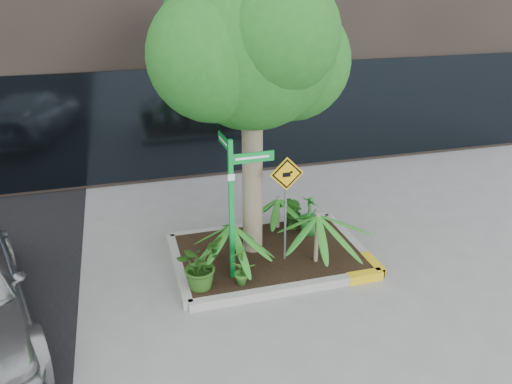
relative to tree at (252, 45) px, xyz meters
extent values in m
plane|color=gray|center=(0.05, -0.52, -3.64)|extent=(80.00, 80.00, 0.00)
cube|color=#9E9E99|center=(0.25, 0.88, -3.57)|extent=(3.20, 0.15, 0.15)
cube|color=#9E9E99|center=(0.25, -1.32, -3.57)|extent=(3.20, 0.15, 0.15)
cube|color=#9E9E99|center=(-1.35, -0.22, -3.57)|extent=(0.15, 2.20, 0.15)
cube|color=#9E9E99|center=(1.85, -0.22, -3.57)|extent=(0.15, 2.20, 0.15)
cube|color=gold|center=(1.55, -1.32, -3.57)|extent=(0.60, 0.17, 0.15)
cube|color=black|center=(0.25, -0.22, -3.52)|extent=(3.05, 2.05, 0.06)
cylinder|color=gray|center=(0.00, -0.02, -2.03)|extent=(0.34, 0.34, 3.22)
cylinder|color=gray|center=(0.11, -0.02, -0.85)|extent=(0.61, 0.17, 1.05)
sphere|color=#1C621C|center=(0.00, -0.02, 0.00)|extent=(2.58, 2.58, 2.58)
sphere|color=#1C621C|center=(0.75, 0.30, -0.32)|extent=(1.93, 1.93, 1.93)
sphere|color=#1C621C|center=(-0.64, -0.23, -0.10)|extent=(1.93, 1.93, 1.93)
sphere|color=#1C621C|center=(0.22, -0.66, 0.22)|extent=(1.72, 1.72, 1.72)
sphere|color=#1C621C|center=(-0.32, 0.52, 0.43)|extent=(1.82, 1.82, 1.82)
cylinder|color=gray|center=(0.91, -0.74, -3.03)|extent=(0.07, 0.07, 0.92)
cylinder|color=gray|center=(-0.50, -0.54, -3.07)|extent=(0.07, 0.07, 0.84)
cylinder|color=gray|center=(0.68, 0.63, -3.18)|extent=(0.07, 0.07, 0.64)
imported|color=#245017|center=(-1.10, -0.95, -3.10)|extent=(1.00, 1.00, 0.80)
imported|color=#216E27|center=(1.18, 0.23, -3.12)|extent=(0.52, 0.52, 0.76)
imported|color=#2B621E|center=(-0.46, -1.06, -3.13)|extent=(0.52, 0.52, 0.73)
imported|color=#205919|center=(0.96, 0.47, -3.15)|extent=(0.43, 0.43, 0.69)
cube|color=#0E9A37|center=(-0.55, -0.82, -2.42)|extent=(0.07, 0.07, 2.45)
cube|color=#0E9A37|center=(-0.22, -0.81, -1.50)|extent=(0.68, 0.04, 0.16)
cube|color=#0E9A37|center=(-0.56, -0.48, -1.32)|extent=(0.04, 0.68, 0.16)
cube|color=white|center=(-0.22, -0.82, -1.50)|extent=(0.53, 0.02, 0.04)
cube|color=white|center=(-0.58, -0.48, -1.32)|extent=(0.02, 0.53, 0.04)
cube|color=white|center=(-0.55, -0.86, -1.76)|extent=(0.11, 0.01, 0.11)
cylinder|color=slate|center=(0.43, -0.50, -2.65)|extent=(0.04, 0.08, 1.69)
cube|color=yellow|center=(0.43, -0.51, -1.94)|extent=(0.57, 0.03, 0.57)
cube|color=black|center=(0.43, -0.52, -1.94)|extent=(0.50, 0.02, 0.50)
cube|color=yellow|center=(0.43, -0.53, -1.94)|extent=(0.43, 0.01, 0.43)
cube|color=black|center=(0.43, -0.53, -1.95)|extent=(0.13, 0.01, 0.08)
camera|label=1|loc=(-2.07, -7.49, 0.96)|focal=35.00mm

